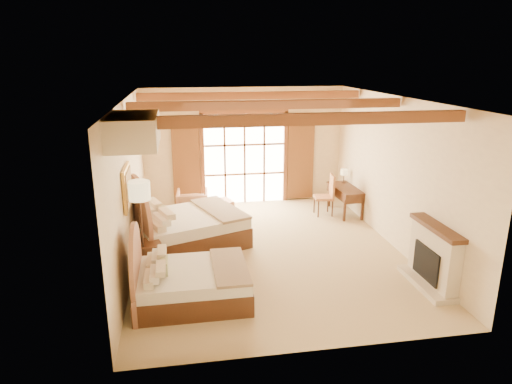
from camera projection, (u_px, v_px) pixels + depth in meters
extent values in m
plane|color=tan|center=(268.00, 251.00, 9.73)|extent=(7.00, 7.00, 0.00)
plane|color=beige|center=(244.00, 146.00, 12.59)|extent=(5.50, 0.00, 5.50)
plane|color=beige|center=(129.00, 184.00, 8.84)|extent=(0.00, 7.00, 7.00)
plane|color=beige|center=(395.00, 173.00, 9.72)|extent=(0.00, 7.00, 7.00)
plane|color=#AD7A39|center=(269.00, 98.00, 8.82)|extent=(7.00, 7.00, 0.00)
cube|color=white|center=(245.00, 159.00, 12.65)|extent=(2.20, 0.02, 2.50)
cube|color=brown|center=(186.00, 161.00, 12.37)|extent=(0.75, 0.06, 2.40)
cube|color=brown|center=(301.00, 157.00, 12.87)|extent=(0.75, 0.06, 2.40)
cube|color=beige|center=(434.00, 257.00, 8.10)|extent=(0.25, 1.30, 1.10)
cube|color=black|center=(430.00, 263.00, 8.12)|extent=(0.18, 0.80, 0.60)
cube|color=beige|center=(426.00, 283.00, 8.23)|extent=(0.45, 1.40, 0.10)
cube|color=#4E2716|center=(437.00, 227.00, 7.94)|extent=(0.30, 1.40, 0.08)
cube|color=gold|center=(127.00, 187.00, 8.10)|extent=(0.05, 0.95, 0.75)
cube|color=#BE8942|center=(129.00, 187.00, 8.10)|extent=(0.02, 0.82, 0.62)
cube|color=beige|center=(134.00, 130.00, 6.62)|extent=(0.70, 1.40, 0.45)
cube|color=#4E2716|center=(192.00, 290.00, 7.70)|extent=(1.89, 1.43, 0.37)
cube|color=silver|center=(192.00, 275.00, 7.62)|extent=(1.86, 1.41, 0.20)
cube|color=#90715C|center=(230.00, 266.00, 7.69)|extent=(0.57, 1.46, 0.05)
cube|color=tan|center=(164.00, 266.00, 7.49)|extent=(0.11, 0.39, 0.22)
cube|color=#4E2716|center=(188.00, 235.00, 9.97)|extent=(2.75, 2.43, 0.45)
cube|color=silver|center=(187.00, 221.00, 9.87)|extent=(2.70, 2.38, 0.25)
cube|color=#90715C|center=(223.00, 213.00, 9.96)|extent=(1.27, 1.89, 0.06)
cube|color=tan|center=(162.00, 211.00, 9.71)|extent=(0.29, 0.49, 0.27)
cube|color=#4E2716|center=(147.00, 258.00, 8.61)|extent=(0.64, 0.64, 0.63)
cylinder|color=#37251B|center=(145.00, 278.00, 8.51)|extent=(0.27, 0.27, 0.03)
cylinder|color=#37251B|center=(142.00, 237.00, 8.28)|extent=(0.04, 0.04, 1.60)
cylinder|color=beige|center=(139.00, 191.00, 8.02)|extent=(0.40, 0.40, 0.33)
imported|color=tan|center=(193.00, 204.00, 11.63)|extent=(0.82, 0.84, 0.72)
cube|color=#A06C52|center=(221.00, 207.00, 11.93)|extent=(0.66, 0.66, 0.38)
cube|color=#4E2716|center=(346.00, 188.00, 11.89)|extent=(0.63, 1.34, 0.05)
cube|color=#4E2716|center=(346.00, 193.00, 11.93)|extent=(0.61, 1.30, 0.21)
cube|color=#B67546|center=(324.00, 197.00, 11.83)|extent=(0.52, 0.52, 0.06)
cube|color=#B67546|center=(332.00, 185.00, 11.77)|extent=(0.11, 0.47, 0.57)
cylinder|color=#37251B|center=(343.00, 182.00, 12.32)|extent=(0.11, 0.11, 0.02)
cylinder|color=#37251B|center=(344.00, 178.00, 12.29)|extent=(0.02, 0.02, 0.26)
cylinder|color=beige|center=(344.00, 172.00, 12.24)|extent=(0.19, 0.19, 0.15)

